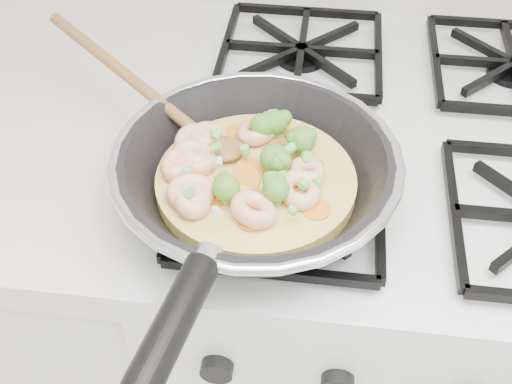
# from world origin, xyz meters

# --- Properties ---
(stove) EXTENTS (0.60, 0.60, 0.92)m
(stove) POSITION_xyz_m (0.00, 1.70, 0.46)
(stove) COLOR white
(stove) RESTS_ON ground
(skillet) EXTENTS (0.44, 0.51, 0.10)m
(skillet) POSITION_xyz_m (-0.18, 1.54, 0.96)
(skillet) COLOR black
(skillet) RESTS_ON stove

